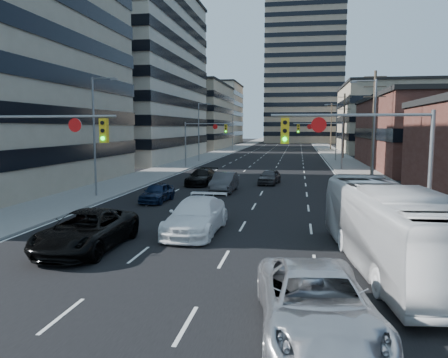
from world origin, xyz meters
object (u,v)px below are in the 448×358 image
transit_bus (389,227)px  sedan_blue (157,193)px  silver_suv (316,303)px  black_pickup (86,231)px  white_van (196,216)px

transit_bus → sedan_blue: transit_bus is taller
silver_suv → sedan_blue: bearing=112.3°
black_pickup → sedan_blue: bearing=94.2°
black_pickup → transit_bus: (12.39, -0.48, 0.73)m
white_van → silver_suv: white_van is taller
transit_bus → sedan_blue: size_ratio=2.82×
white_van → transit_bus: (8.39, -4.24, 0.71)m
sedan_blue → silver_suv: bearing=-58.5°
silver_suv → white_van: bearing=111.7°
white_van → sedan_blue: (-4.88, 8.52, -0.18)m
black_pickup → silver_suv: 11.47m
black_pickup → transit_bus: bearing=-2.1°
sedan_blue → transit_bus: bearing=-41.5°
white_van → sedan_blue: 9.81m
black_pickup → white_van: size_ratio=1.02×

